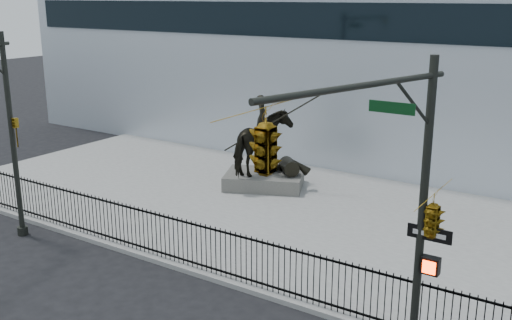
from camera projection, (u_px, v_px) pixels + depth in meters
The scene contains 7 objects.
ground at pixel (170, 289), 17.10m from camera, with size 120.00×120.00×0.00m, color black.
plaza at pixel (293, 214), 22.71m from camera, with size 30.00×12.00×0.15m, color gray.
building at pixel (417, 65), 31.97m from camera, with size 44.00×14.00×9.00m, color silver.
picket_fence at pixel (197, 245), 17.87m from camera, with size 22.10×0.10×1.50m.
statue_plinth at pixel (264, 180), 25.68m from camera, with size 3.26×2.24×0.61m, color #4E4D47.
equestrian_statue at pixel (266, 144), 25.25m from camera, with size 3.84×3.25×3.54m.
traffic_signal_right at pixel (358, 184), 10.76m from camera, with size 2.17×6.86×7.00m.
Camera 1 is at (10.60, -11.56, 8.13)m, focal length 42.00 mm.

